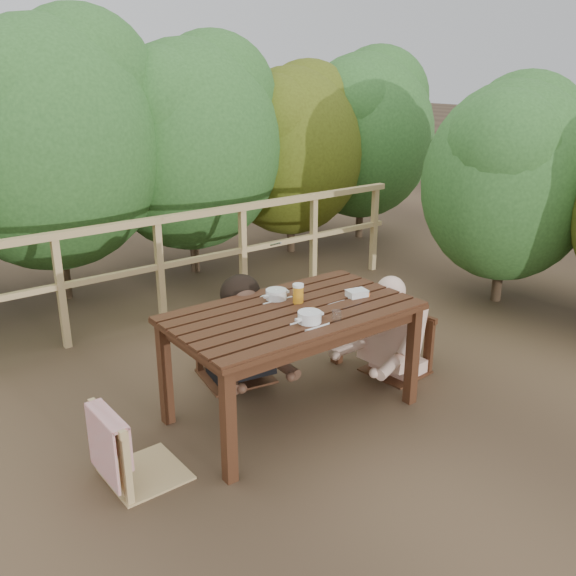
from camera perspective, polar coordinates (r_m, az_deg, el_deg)
ground at (r=4.44m, az=0.39°, el=-11.18°), size 60.00×60.00×0.00m
table at (r=4.26m, az=0.41°, el=-6.84°), size 1.63×0.91×0.75m
chair_left at (r=3.69m, az=-13.38°, el=-10.54°), size 0.46×0.46×0.90m
chair_far at (r=4.69m, az=-4.97°, el=-2.59°), size 0.58×0.58×1.01m
chair_right at (r=4.86m, az=10.03°, el=-2.95°), size 0.47×0.47×0.87m
woman at (r=4.65m, az=-5.15°, el=-0.70°), size 0.64×0.74×1.33m
diner_right at (r=4.79m, az=10.44°, el=-0.24°), size 0.71×0.60×1.34m
railing at (r=5.81m, az=-11.59°, el=1.51°), size 5.60×0.10×1.01m
hedge_row at (r=6.81m, az=-13.84°, el=15.95°), size 6.60×1.60×3.80m
soup_near at (r=3.89m, az=1.97°, el=-2.76°), size 0.25×0.25×0.08m
soup_far at (r=4.27m, az=-1.08°, el=-0.67°), size 0.24×0.24×0.08m
bread_roll at (r=3.96m, az=2.06°, el=-2.38°), size 0.14×0.10×0.08m
beer_glass at (r=4.20m, az=0.93°, el=-0.58°), size 0.08×0.08×0.15m
tumbler at (r=3.93m, az=4.45°, el=-2.60°), size 0.06×0.06×0.08m
butter_tub at (r=4.35m, az=6.30°, el=-0.57°), size 0.16×0.13×0.06m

